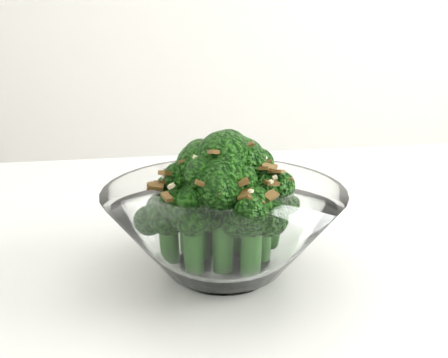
{
  "coord_description": "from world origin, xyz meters",
  "views": [
    {
      "loc": [
        -0.21,
        -0.58,
        1.0
      ],
      "look_at": [
        -0.23,
        -0.11,
        0.85
      ],
      "focal_mm": 40.0,
      "sensor_mm": 36.0,
      "label": 1
    }
  ],
  "objects": [
    {
      "name": "broccoli_dish",
      "position": [
        -0.23,
        -0.11,
        0.81
      ],
      "size": [
        0.24,
        0.24,
        0.15
      ],
      "color": "white",
      "rests_on": "table"
    },
    {
      "name": "table",
      "position": [
        -0.14,
        0.01,
        0.68
      ],
      "size": [
        1.35,
        1.05,
        0.75
      ],
      "color": "white",
      "rests_on": "ground"
    }
  ]
}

